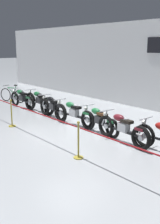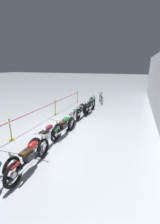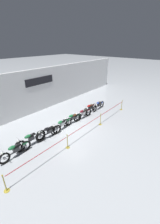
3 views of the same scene
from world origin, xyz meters
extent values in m
plane|color=#B2B7BC|center=(0.00, 0.00, 0.00)|extent=(120.00, 120.00, 0.00)
cube|color=white|center=(0.00, 5.12, 2.10)|extent=(28.00, 0.25, 4.20)
cube|color=black|center=(0.89, 4.98, 3.05)|extent=(3.15, 0.04, 0.70)
torus|color=black|center=(-5.36, 0.43, 0.37)|extent=(0.73, 0.14, 0.73)
torus|color=black|center=(-3.93, 0.47, 0.37)|extent=(0.73, 0.14, 0.73)
cylinder|color=silver|center=(-5.36, 0.43, 0.37)|extent=(0.17, 0.09, 0.17)
cylinder|color=silver|center=(-3.93, 0.47, 0.37)|extent=(0.17, 0.09, 0.17)
cylinder|color=silver|center=(-5.45, 0.43, 0.65)|extent=(0.30, 0.07, 0.59)
cube|color=#2D2D30|center=(-4.60, 0.45, 0.53)|extent=(0.37, 0.23, 0.26)
cylinder|color=#2D2D30|center=(-4.64, 0.45, 0.73)|extent=(0.18, 0.12, 0.24)
cylinder|color=#2D2D30|center=(-4.56, 0.45, 0.73)|extent=(0.18, 0.12, 0.24)
cylinder|color=silver|center=(-4.30, 0.60, 0.39)|extent=(0.70, 0.09, 0.07)
cube|color=#47474C|center=(-4.65, 0.45, 0.39)|extent=(1.15, 0.10, 0.06)
ellipsoid|color=#1E6B38|center=(-4.83, 0.44, 0.79)|extent=(0.47, 0.23, 0.22)
cube|color=black|center=(-4.47, 0.46, 0.75)|extent=(0.41, 0.21, 0.09)
cube|color=#1E6B38|center=(-3.98, 0.47, 0.63)|extent=(0.32, 0.17, 0.08)
cylinder|color=silver|center=(-5.34, 0.43, 0.92)|extent=(0.06, 0.62, 0.04)
sphere|color=silver|center=(-5.42, 0.43, 0.78)|extent=(0.14, 0.14, 0.14)
torus|color=black|center=(-4.21, 0.69, 0.41)|extent=(0.82, 0.15, 0.82)
torus|color=black|center=(-2.61, 0.68, 0.41)|extent=(0.82, 0.15, 0.82)
cylinder|color=silver|center=(-4.21, 0.69, 0.41)|extent=(0.19, 0.08, 0.19)
cylinder|color=silver|center=(-2.61, 0.68, 0.41)|extent=(0.19, 0.08, 0.19)
cylinder|color=silver|center=(-4.30, 0.69, 0.69)|extent=(0.30, 0.06, 0.59)
cube|color=#2D2D30|center=(-3.36, 0.69, 0.57)|extent=(0.36, 0.22, 0.26)
cylinder|color=#2D2D30|center=(-3.40, 0.69, 0.77)|extent=(0.18, 0.11, 0.24)
cylinder|color=#2D2D30|center=(-3.32, 0.69, 0.77)|extent=(0.18, 0.11, 0.24)
cylinder|color=silver|center=(-3.06, 0.83, 0.43)|extent=(0.70, 0.07, 0.07)
cube|color=#ADAFB5|center=(-3.41, 0.69, 0.43)|extent=(1.28, 0.07, 0.06)
ellipsoid|color=#1E6B38|center=(-3.59, 0.69, 0.83)|extent=(0.46, 0.22, 0.22)
cube|color=black|center=(-3.23, 0.69, 0.79)|extent=(0.40, 0.20, 0.09)
cube|color=#1E6B38|center=(-2.66, 0.68, 0.70)|extent=(0.32, 0.16, 0.08)
cylinder|color=silver|center=(-4.19, 0.69, 0.96)|extent=(0.04, 0.62, 0.04)
sphere|color=silver|center=(-4.27, 0.69, 0.82)|extent=(0.14, 0.14, 0.14)
torus|color=black|center=(-2.71, 0.55, 0.38)|extent=(0.77, 0.19, 0.76)
torus|color=black|center=(-1.28, 0.42, 0.38)|extent=(0.77, 0.19, 0.76)
cylinder|color=silver|center=(-2.71, 0.55, 0.38)|extent=(0.19, 0.10, 0.18)
cylinder|color=silver|center=(-1.28, 0.42, 0.38)|extent=(0.19, 0.10, 0.18)
cylinder|color=silver|center=(-2.80, 0.56, 0.66)|extent=(0.31, 0.08, 0.59)
cube|color=#2D2D30|center=(-1.95, 0.48, 0.54)|extent=(0.38, 0.25, 0.26)
cylinder|color=#2D2D30|center=(-1.99, 0.48, 0.74)|extent=(0.19, 0.13, 0.24)
cylinder|color=#2D2D30|center=(-1.90, 0.48, 0.74)|extent=(0.19, 0.13, 0.24)
cylinder|color=silver|center=(-1.63, 0.59, 0.40)|extent=(0.70, 0.13, 0.07)
cube|color=black|center=(-2.00, 0.48, 0.40)|extent=(1.15, 0.16, 0.06)
ellipsoid|color=black|center=(-2.17, 0.50, 0.80)|extent=(0.48, 0.26, 0.22)
cube|color=black|center=(-1.82, 0.47, 0.76)|extent=(0.42, 0.24, 0.09)
cube|color=black|center=(-1.33, 0.42, 0.65)|extent=(0.33, 0.19, 0.08)
cylinder|color=silver|center=(-2.69, 0.55, 0.93)|extent=(0.09, 0.62, 0.04)
sphere|color=silver|center=(-2.77, 0.55, 0.79)|extent=(0.14, 0.14, 0.14)
torus|color=black|center=(-1.48, 0.50, 0.36)|extent=(0.72, 0.14, 0.72)
torus|color=black|center=(0.19, 0.57, 0.36)|extent=(0.72, 0.14, 0.72)
cylinder|color=silver|center=(-1.48, 0.50, 0.36)|extent=(0.17, 0.09, 0.17)
cylinder|color=silver|center=(0.19, 0.57, 0.36)|extent=(0.17, 0.09, 0.17)
cylinder|color=silver|center=(-1.57, 0.49, 0.64)|extent=(0.31, 0.07, 0.59)
cube|color=silver|center=(-0.59, 0.53, 0.52)|extent=(0.37, 0.23, 0.26)
cylinder|color=silver|center=(-0.64, 0.53, 0.72)|extent=(0.18, 0.12, 0.24)
cylinder|color=silver|center=(-0.55, 0.54, 0.72)|extent=(0.18, 0.12, 0.24)
cylinder|color=silver|center=(-0.30, 0.69, 0.38)|extent=(0.70, 0.10, 0.07)
cube|color=black|center=(-0.64, 0.53, 0.38)|extent=(1.33, 0.11, 0.06)
ellipsoid|color=#1E6B38|center=(-0.82, 0.52, 0.78)|extent=(0.47, 0.24, 0.22)
cube|color=black|center=(-0.46, 0.54, 0.74)|extent=(0.41, 0.22, 0.09)
cube|color=#1E6B38|center=(0.14, 0.56, 0.62)|extent=(0.33, 0.17, 0.08)
cylinder|color=silver|center=(-1.46, 0.50, 0.91)|extent=(0.06, 0.62, 0.04)
sphere|color=silver|center=(-1.54, 0.49, 0.77)|extent=(0.14, 0.14, 0.14)
torus|color=black|center=(0.00, 0.68, 0.34)|extent=(0.69, 0.18, 0.68)
torus|color=black|center=(1.46, 0.54, 0.34)|extent=(0.69, 0.18, 0.68)
cylinder|color=silver|center=(0.00, 0.68, 0.34)|extent=(0.16, 0.10, 0.16)
cylinder|color=silver|center=(1.46, 0.54, 0.34)|extent=(0.16, 0.10, 0.16)
cylinder|color=silver|center=(-0.09, 0.69, 0.62)|extent=(0.31, 0.09, 0.59)
cube|color=#2D2D30|center=(0.78, 0.60, 0.50)|extent=(0.38, 0.25, 0.26)
cylinder|color=#2D2D30|center=(0.74, 0.61, 0.70)|extent=(0.19, 0.13, 0.24)
cylinder|color=#2D2D30|center=(0.82, 0.60, 0.70)|extent=(0.19, 0.13, 0.24)
cylinder|color=silver|center=(1.09, 0.71, 0.36)|extent=(0.70, 0.14, 0.07)
cube|color=black|center=(0.73, 0.61, 0.36)|extent=(1.17, 0.17, 0.06)
ellipsoid|color=#1E6B38|center=(0.55, 0.63, 0.76)|extent=(0.48, 0.26, 0.22)
cube|color=#4C2D19|center=(0.91, 0.59, 0.72)|extent=(0.42, 0.24, 0.09)
cube|color=#1E6B38|center=(1.41, 0.54, 0.58)|extent=(0.33, 0.19, 0.08)
cylinder|color=silver|center=(0.02, 0.68, 0.89)|extent=(0.10, 0.62, 0.04)
sphere|color=silver|center=(-0.06, 0.69, 0.75)|extent=(0.14, 0.14, 0.14)
torus|color=black|center=(1.20, 0.51, 0.37)|extent=(0.75, 0.18, 0.75)
torus|color=black|center=(2.76, 0.41, 0.37)|extent=(0.75, 0.18, 0.75)
cylinder|color=silver|center=(1.20, 0.51, 0.37)|extent=(0.18, 0.09, 0.17)
cylinder|color=silver|center=(2.76, 0.41, 0.37)|extent=(0.18, 0.09, 0.17)
cylinder|color=silver|center=(1.11, 0.51, 0.66)|extent=(0.31, 0.08, 0.59)
cube|color=silver|center=(2.03, 0.45, 0.53)|extent=(0.37, 0.24, 0.26)
cylinder|color=silver|center=(1.99, 0.46, 0.73)|extent=(0.19, 0.12, 0.24)
cylinder|color=silver|center=(2.07, 0.45, 0.73)|extent=(0.19, 0.12, 0.24)
cylinder|color=silver|center=(2.34, 0.57, 0.39)|extent=(0.70, 0.12, 0.07)
cube|color=black|center=(1.98, 0.46, 0.39)|extent=(1.25, 0.14, 0.06)
ellipsoid|color=maroon|center=(1.80, 0.47, 0.79)|extent=(0.47, 0.25, 0.22)
cube|color=black|center=(2.16, 0.45, 0.75)|extent=(0.41, 0.23, 0.09)
cube|color=maroon|center=(2.71, 0.41, 0.64)|extent=(0.33, 0.18, 0.08)
cylinder|color=silver|center=(1.22, 0.51, 0.92)|extent=(0.08, 0.62, 0.04)
sphere|color=silver|center=(1.14, 0.51, 0.78)|extent=(0.14, 0.14, 0.14)
torus|color=black|center=(2.66, 0.71, 0.36)|extent=(0.73, 0.13, 0.73)
torus|color=black|center=(4.17, 0.76, 0.36)|extent=(0.73, 0.13, 0.73)
cylinder|color=silver|center=(2.66, 0.71, 0.36)|extent=(0.18, 0.09, 0.17)
cylinder|color=silver|center=(4.17, 0.76, 0.36)|extent=(0.18, 0.09, 0.17)
cylinder|color=silver|center=(2.57, 0.71, 0.65)|extent=(0.30, 0.07, 0.59)
cube|color=#2D2D30|center=(3.47, 0.73, 0.52)|extent=(0.37, 0.23, 0.26)
cylinder|color=#2D2D30|center=(3.42, 0.73, 0.72)|extent=(0.18, 0.12, 0.24)
cylinder|color=#2D2D30|center=(3.51, 0.73, 0.72)|extent=(0.18, 0.12, 0.24)
cylinder|color=silver|center=(3.76, 0.88, 0.38)|extent=(0.70, 0.09, 0.07)
cube|color=black|center=(3.42, 0.73, 0.38)|extent=(1.21, 0.10, 0.06)
ellipsoid|color=#B21E19|center=(3.24, 0.73, 0.78)|extent=(0.47, 0.23, 0.22)
cube|color=#4C2D19|center=(3.60, 0.74, 0.74)|extent=(0.41, 0.21, 0.09)
cube|color=#B21E19|center=(4.12, 0.75, 0.63)|extent=(0.32, 0.17, 0.08)
cylinder|color=silver|center=(2.68, 0.71, 0.91)|extent=(0.06, 0.62, 0.04)
sphere|color=silver|center=(2.60, 0.71, 0.77)|extent=(0.14, 0.14, 0.14)
torus|color=black|center=(3.93, 0.47, 0.35)|extent=(0.70, 0.14, 0.70)
torus|color=black|center=(5.40, 0.53, 0.35)|extent=(0.70, 0.14, 0.70)
cylinder|color=silver|center=(3.93, 0.47, 0.35)|extent=(0.17, 0.09, 0.17)
cylinder|color=silver|center=(5.40, 0.53, 0.35)|extent=(0.17, 0.09, 0.17)
cylinder|color=silver|center=(3.84, 0.46, 0.63)|extent=(0.31, 0.07, 0.59)
cube|color=#2D2D30|center=(4.72, 0.50, 0.51)|extent=(0.37, 0.24, 0.26)
cylinder|color=#2D2D30|center=(4.68, 0.50, 0.71)|extent=(0.18, 0.12, 0.24)
cylinder|color=#2D2D30|center=(4.76, 0.50, 0.71)|extent=(0.18, 0.12, 0.24)
cylinder|color=silver|center=(5.01, 0.65, 0.37)|extent=(0.70, 0.10, 0.07)
cube|color=#ADAFB5|center=(4.67, 0.50, 0.37)|extent=(1.18, 0.11, 0.06)
ellipsoid|color=navy|center=(4.49, 0.49, 0.77)|extent=(0.47, 0.24, 0.22)
cube|color=black|center=(4.85, 0.51, 0.73)|extent=(0.41, 0.22, 0.09)
cube|color=navy|center=(5.35, 0.53, 0.60)|extent=(0.33, 0.17, 0.08)
cylinder|color=silver|center=(3.95, 0.47, 0.90)|extent=(0.06, 0.62, 0.04)
sphere|color=silver|center=(3.87, 0.46, 0.76)|extent=(0.14, 0.14, 0.14)
cylinder|color=gold|center=(-6.20, -1.40, 0.01)|extent=(0.28, 0.28, 0.03)
cylinder|color=gold|center=(-6.20, -1.40, 0.50)|extent=(0.05, 0.05, 0.95)
sphere|color=gold|center=(-6.20, -1.40, 1.01)|extent=(0.08, 0.08, 0.08)
cylinder|color=maroon|center=(-4.10, -1.40, 0.88)|extent=(4.04, 0.04, 0.04)
cylinder|color=maroon|center=(0.03, -1.40, 0.88)|extent=(3.89, 0.04, 0.04)
cylinder|color=maroon|center=(4.09, -1.40, 0.88)|extent=(3.92, 0.04, 0.04)
cylinder|color=gold|center=(-2.00, -1.40, 0.01)|extent=(0.28, 0.28, 0.03)
cylinder|color=gold|center=(-2.00, -1.40, 0.50)|extent=(0.05, 0.05, 0.95)
sphere|color=gold|center=(-2.00, -1.40, 1.01)|extent=(0.08, 0.08, 0.08)
cylinder|color=gold|center=(2.05, -1.40, 0.01)|extent=(0.28, 0.28, 0.03)
cylinder|color=gold|center=(2.05, -1.40, 0.50)|extent=(0.05, 0.05, 0.95)
sphere|color=gold|center=(2.05, -1.40, 1.01)|extent=(0.08, 0.08, 0.08)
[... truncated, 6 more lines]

